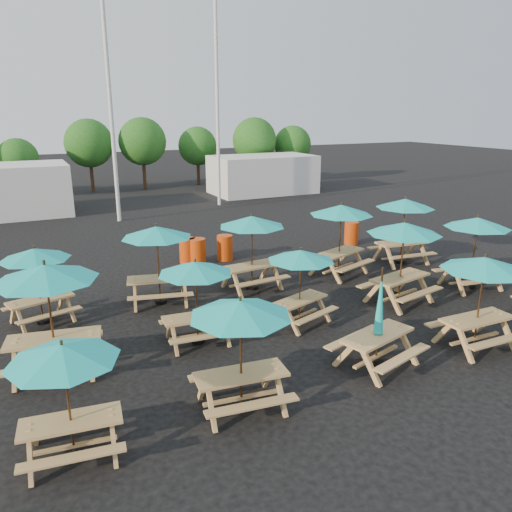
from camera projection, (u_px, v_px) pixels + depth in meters
name	position (u px, v px, depth m)	size (l,w,h in m)	color
ground	(277.00, 303.00, 15.20)	(120.00, 120.00, 0.00)	black
picnic_unit_0	(63.00, 360.00, 7.98)	(2.01, 2.01, 2.11)	tan
picnic_unit_1	(46.00, 279.00, 10.59)	(2.56, 2.56, 2.56)	tan
picnic_unit_2	(35.00, 259.00, 13.28)	(2.31, 2.31, 2.15)	tan
picnic_unit_3	(240.00, 315.00, 9.31)	(2.17, 2.17, 2.29)	tan
picnic_unit_4	(196.00, 273.00, 12.11)	(2.00, 2.00, 2.15)	tan
picnic_unit_5	(157.00, 237.00, 14.64)	(2.50, 2.50, 2.41)	tan
picnic_unit_6	(378.00, 327.00, 11.22)	(2.21, 2.05, 2.36)	tan
picnic_unit_7	(301.00, 260.00, 13.29)	(2.29, 2.29, 2.11)	tan
picnic_unit_8	(252.00, 226.00, 15.81)	(2.31, 2.31, 2.47)	tan
picnic_unit_9	(484.00, 269.00, 11.83)	(2.06, 2.06, 2.35)	tan
picnic_unit_10	(404.00, 233.00, 14.63)	(2.58, 2.58, 2.53)	tan
picnic_unit_11	(341.00, 214.00, 17.23)	(2.78, 2.78, 2.55)	tan
picnic_unit_13	(477.00, 227.00, 15.93)	(2.35, 2.35, 2.39)	tan
picnic_unit_14	(405.00, 207.00, 18.58)	(2.34, 2.34, 2.51)	tan
waste_bin_0	(187.00, 250.00, 19.07)	(0.61, 0.61, 0.98)	#CA3E0B
waste_bin_1	(198.00, 251.00, 18.95)	(0.61, 0.61, 0.98)	#CA3E0B
waste_bin_2	(225.00, 248.00, 19.45)	(0.61, 0.61, 0.98)	#CA3E0B
waste_bin_3	(351.00, 233.00, 21.76)	(0.61, 0.61, 0.98)	#CA3E0B
mast_0	(110.00, 103.00, 24.75)	(0.20, 0.20, 12.00)	silver
mast_1	(217.00, 104.00, 29.20)	(0.20, 0.20, 12.00)	silver
event_tent_1	(263.00, 174.00, 35.00)	(7.00, 4.00, 2.60)	silver
tree_2	(18.00, 159.00, 32.21)	(2.59, 2.59, 3.93)	#382314
tree_3	(89.00, 143.00, 34.84)	(3.36, 3.36, 5.09)	#382314
tree_4	(142.00, 141.00, 35.96)	(3.41, 3.41, 5.17)	#382314
tree_5	(197.00, 146.00, 38.27)	(2.94, 2.94, 4.45)	#382314
tree_6	(254.00, 140.00, 38.28)	(3.38, 3.38, 5.13)	#382314
tree_7	(293.00, 144.00, 39.84)	(2.95, 2.95, 4.48)	#382314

